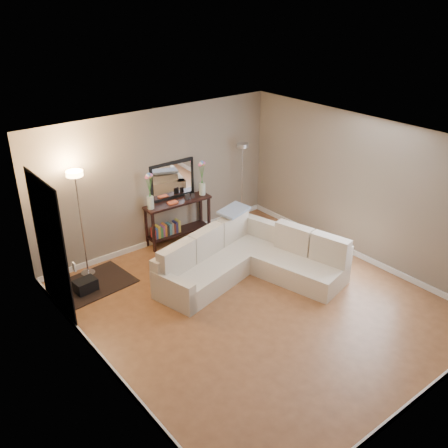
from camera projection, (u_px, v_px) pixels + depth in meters
floor at (255, 304)px, 7.87m from camera, size 5.00×5.50×0.01m
ceiling at (261, 144)px, 6.73m from camera, size 5.00×5.50×0.01m
wall_back at (158, 178)px, 9.25m from camera, size 5.00×0.02×2.60m
wall_front at (430, 320)px, 5.35m from camera, size 5.00×0.02×2.60m
wall_left at (100, 289)px, 5.90m from camera, size 0.02×5.50×2.60m
wall_right at (365, 190)px, 8.70m from camera, size 0.02×5.50×2.60m
baseboard_back at (163, 239)px, 9.77m from camera, size 5.00×0.03×0.10m
baseboard_front at (409, 405)px, 5.92m from camera, size 5.00×0.03×0.10m
baseboard_left at (112, 370)px, 6.45m from camera, size 0.03×5.50×0.10m
baseboard_right at (356, 253)px, 9.23m from camera, size 0.03×5.50×0.10m
doorway at (51, 249)px, 7.20m from camera, size 0.02×1.20×2.20m
switch_plate at (74, 267)px, 6.56m from camera, size 0.02×0.08×0.12m
sectional_sofa at (246, 259)px, 8.52m from camera, size 2.88×2.43×0.85m
throw_blanket at (234, 210)px, 8.88m from camera, size 0.68×0.51×0.08m
console_table at (174, 219)px, 9.58m from camera, size 1.36×0.42×0.83m
leaning_mirror at (172, 180)px, 9.44m from camera, size 0.95×0.09×0.75m
table_decor at (178, 201)px, 9.43m from camera, size 0.57×0.13×0.13m
flower_vase_left at (150, 194)px, 9.04m from camera, size 0.16×0.13×0.71m
flower_vase_right at (202, 181)px, 9.65m from camera, size 0.16×0.13×0.71m
floor_lamp_lit at (79, 203)px, 8.10m from camera, size 0.29×0.29×1.89m
floor_lamp_unlit at (242, 167)px, 10.12m from camera, size 0.28×0.28×1.69m
charcoal_rug at (94, 284)px, 8.38m from camera, size 1.32×1.04×0.02m
black_bag at (86, 286)px, 8.14m from camera, size 0.37×0.28×0.23m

